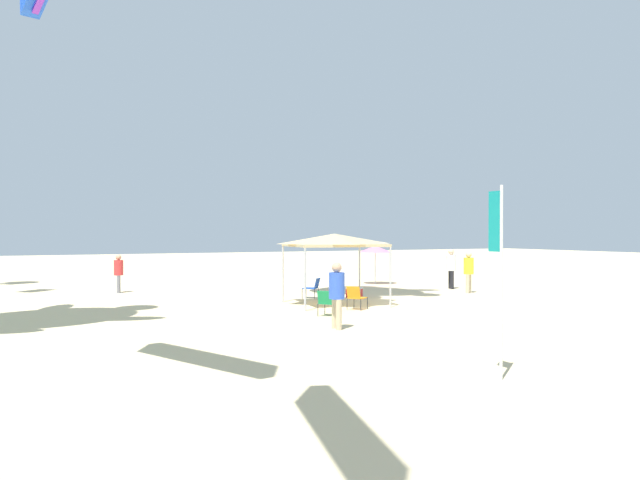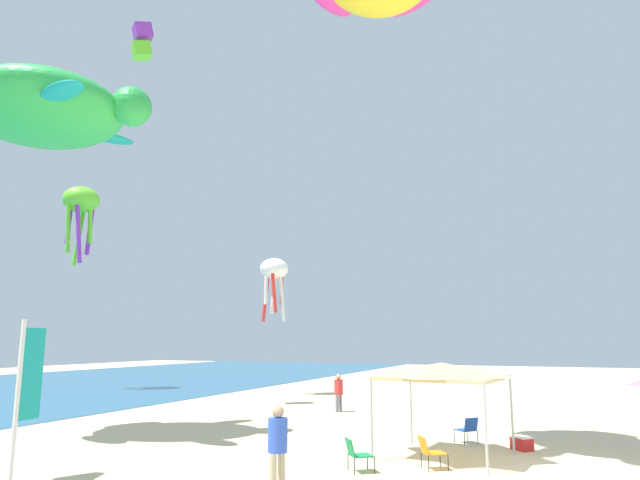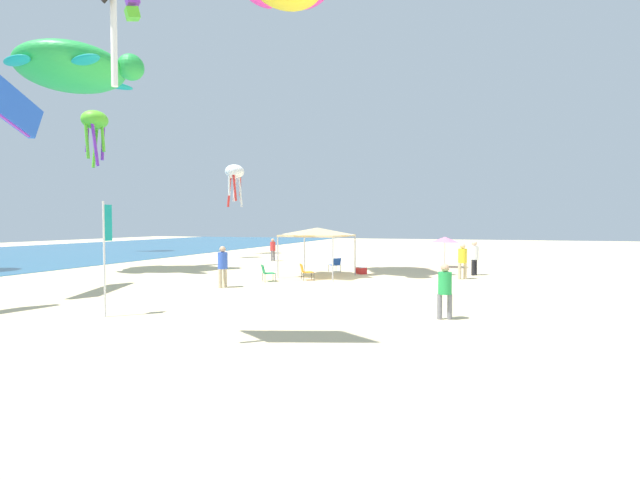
{
  "view_description": "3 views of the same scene",
  "coord_description": "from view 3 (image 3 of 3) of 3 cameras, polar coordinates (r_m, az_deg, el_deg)",
  "views": [
    {
      "loc": [
        -18.87,
        14.03,
        2.65
      ],
      "look_at": [
        2.82,
        3.19,
        2.35
      ],
      "focal_mm": 35.27,
      "sensor_mm": 36.0,
      "label": 1
    },
    {
      "loc": [
        -15.29,
        0.1,
        3.25
      ],
      "look_at": [
        -0.95,
        6.11,
        6.0
      ],
      "focal_mm": 31.68,
      "sensor_mm": 36.0,
      "label": 2
    },
    {
      "loc": [
        -20.93,
        -4.3,
        2.83
      ],
      "look_at": [
        1.16,
        3.06,
        1.96
      ],
      "focal_mm": 25.03,
      "sensor_mm": 36.0,
      "label": 3
    }
  ],
  "objects": [
    {
      "name": "person_far_stroller",
      "position": [
        33.69,
        -6.05,
        -0.99
      ],
      "size": [
        0.45,
        0.4,
        1.69
      ],
      "rotation": [
        0.0,
        0.0,
        6.1
      ],
      "color": "slate",
      "rests_on": "ground"
    },
    {
      "name": "beach_umbrella",
      "position": [
        29.62,
        15.69,
        0.05
      ],
      "size": [
        1.77,
        1.77,
        1.97
      ],
      "color": "silver",
      "rests_on": "ground"
    },
    {
      "name": "folding_chair_left_of_tent",
      "position": [
        21.86,
        -6.83,
        -4.05
      ],
      "size": [
        0.79,
        0.81,
        0.82
      ],
      "rotation": [
        0.0,
        0.0,
        0.66
      ],
      "color": "black",
      "rests_on": "ground"
    },
    {
      "name": "cooler_box",
      "position": [
        25.08,
        5.29,
        -3.88
      ],
      "size": [
        0.73,
        0.72,
        0.4
      ],
      "color": "red",
      "rests_on": "ground"
    },
    {
      "name": "kite_box_purple",
      "position": [
        39.98,
        -22.88,
        25.81
      ],
      "size": [
        1.35,
        1.33,
        2.03
      ],
      "rotation": [
        0.0,
        0.0,
        4.03
      ],
      "color": "purple"
    },
    {
      "name": "folding_chair_facing_ocean",
      "position": [
        22.18,
        -1.89,
        -3.95
      ],
      "size": [
        0.77,
        0.8,
        0.82
      ],
      "rotation": [
        0.0,
        0.0,
        0.58
      ],
      "color": "black",
      "rests_on": "ground"
    },
    {
      "name": "kite_turtle_green",
      "position": [
        30.46,
        -28.99,
        18.66
      ],
      "size": [
        7.34,
        7.45,
        2.95
      ],
      "rotation": [
        0.0,
        0.0,
        5.14
      ],
      "color": "green"
    },
    {
      "name": "person_kite_handler",
      "position": [
        20.1,
        -12.34,
        -2.92
      ],
      "size": [
        0.48,
        0.43,
        1.82
      ],
      "rotation": [
        0.0,
        0.0,
        3.01
      ],
      "color": "#C6B28C",
      "rests_on": "ground"
    },
    {
      "name": "folding_chair_near_cooler",
      "position": [
        25.92,
        1.99,
        -3.07
      ],
      "size": [
        0.8,
        0.81,
        0.82
      ],
      "rotation": [
        0.0,
        0.0,
        2.39
      ],
      "color": "black",
      "rests_on": "ground"
    },
    {
      "name": "person_beachcomber",
      "position": [
        13.67,
        15.68,
        -5.78
      ],
      "size": [
        0.39,
        0.43,
        1.64
      ],
      "rotation": [
        0.0,
        0.0,
        1.84
      ],
      "color": "slate",
      "rests_on": "ground"
    },
    {
      "name": "banner_flag",
      "position": [
        14.95,
        -25.74,
        -0.84
      ],
      "size": [
        0.36,
        0.06,
        3.5
      ],
      "color": "silver",
      "rests_on": "ground"
    },
    {
      "name": "ground",
      "position": [
        21.56,
        6.8,
        -5.54
      ],
      "size": [
        120.0,
        120.0,
        0.1
      ],
      "primitive_type": "cube",
      "color": "beige"
    },
    {
      "name": "person_near_umbrella",
      "position": [
        23.75,
        17.76,
        -2.22
      ],
      "size": [
        0.43,
        0.43,
        1.81
      ],
      "rotation": [
        0.0,
        0.0,
        2.2
      ],
      "color": "#C6B28C",
      "rests_on": "ground"
    },
    {
      "name": "kite_octopus_lime",
      "position": [
        49.1,
        -26.86,
        13.21
      ],
      "size": [
        2.42,
        2.42,
        5.37
      ],
      "rotation": [
        0.0,
        0.0,
        4.98
      ],
      "color": "#66D82D"
    },
    {
      "name": "person_watching_sky",
      "position": [
        25.69,
        19.13,
        -1.83
      ],
      "size": [
        0.47,
        0.44,
        1.87
      ],
      "rotation": [
        0.0,
        0.0,
        5.88
      ],
      "color": "black",
      "rests_on": "ground"
    },
    {
      "name": "kite_octopus_white",
      "position": [
        41.97,
        -10.86,
        8.31
      ],
      "size": [
        1.75,
        1.75,
        3.88
      ],
      "rotation": [
        0.0,
        0.0,
        2.61
      ],
      "color": "white"
    },
    {
      "name": "canopy_tent",
      "position": [
        23.61,
        -0.34,
        0.99
      ],
      "size": [
        3.39,
        3.6,
        2.6
      ],
      "rotation": [
        0.0,
        0.0,
        -0.14
      ],
      "color": "#B7B7BC",
      "rests_on": "ground"
    }
  ]
}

